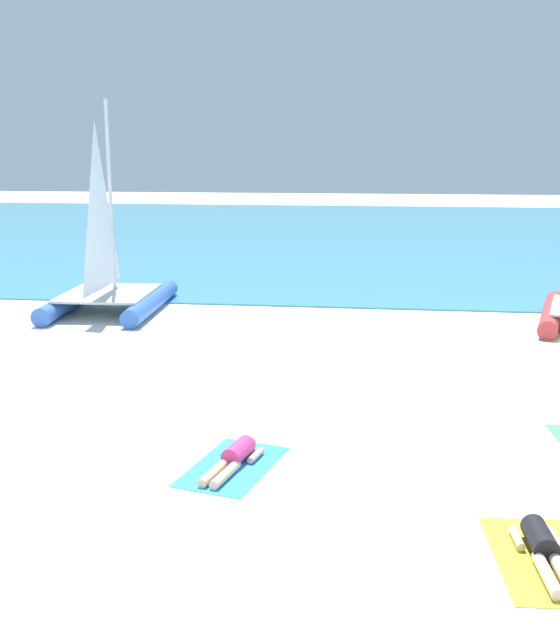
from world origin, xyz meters
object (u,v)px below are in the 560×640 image
sailboat_blue (108,281)px  sunbather_left (235,457)px  towel_left (233,466)px  sunbather_middle (543,546)px  towel_middle (543,559)px

sailboat_blue → sunbather_left: size_ratio=3.83×
sailboat_blue → towel_left: (5.52, -10.18, -0.88)m
towel_left → sunbather_left: 0.14m
towel_left → sunbather_left: (0.02, 0.06, 0.13)m
sailboat_blue → sunbather_middle: (9.52, -12.21, -0.76)m
sailboat_blue → sunbather_left: bearing=-63.5°
sunbather_left → sailboat_blue: bearing=132.7°
towel_left → towel_middle: 4.52m
towel_left → towel_middle: same height
sailboat_blue → sunbather_left: 11.56m
towel_middle → sunbather_middle: sunbather_middle is taller
towel_middle → sunbather_middle: bearing=93.5°
sunbather_left → towel_middle: (3.99, -2.16, -0.13)m
sailboat_blue → towel_left: 11.62m
sailboat_blue → towel_left: bearing=-63.7°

